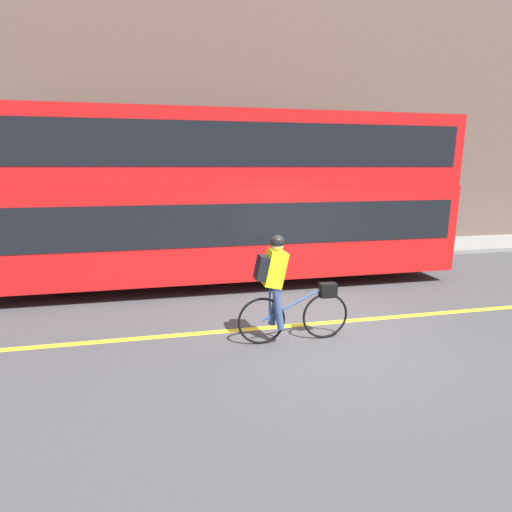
{
  "coord_description": "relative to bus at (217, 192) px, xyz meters",
  "views": [
    {
      "loc": [
        -2.31,
        -5.98,
        2.67
      ],
      "look_at": [
        -0.77,
        1.23,
        1.03
      ],
      "focal_mm": 28.0,
      "sensor_mm": 36.0,
      "label": 1
    }
  ],
  "objects": [
    {
      "name": "sidewalk_curb",
      "position": [
        1.25,
        2.66,
        -2.06
      ],
      "size": [
        60.0,
        2.32,
        0.12
      ],
      "color": "gray",
      "rests_on": "ground_plane"
    },
    {
      "name": "bus",
      "position": [
        0.0,
        0.0,
        0.0
      ],
      "size": [
        10.77,
        2.45,
        3.81
      ],
      "color": "black",
      "rests_on": "ground_plane"
    },
    {
      "name": "trash_bin",
      "position": [
        -5.16,
        2.55,
        -1.58
      ],
      "size": [
        0.44,
        0.44,
        0.83
      ],
      "color": "#515156",
      "rests_on": "sidewalk_curb"
    },
    {
      "name": "ground_plane",
      "position": [
        1.25,
        -3.2,
        -2.12
      ],
      "size": [
        80.0,
        80.0,
        0.0
      ],
      "primitive_type": "plane",
      "color": "#424244"
    },
    {
      "name": "cyclist_on_bike",
      "position": [
        0.56,
        -3.58,
        -1.21
      ],
      "size": [
        1.78,
        0.32,
        1.7
      ],
      "color": "black",
      "rests_on": "ground_plane"
    },
    {
      "name": "road_center_line",
      "position": [
        1.25,
        -2.99,
        -2.11
      ],
      "size": [
        50.0,
        0.14,
        0.01
      ],
      "primitive_type": "cube",
      "color": "yellow",
      "rests_on": "ground_plane"
    },
    {
      "name": "building_facade",
      "position": [
        1.25,
        3.97,
        2.17
      ],
      "size": [
        60.0,
        0.3,
        8.57
      ],
      "color": "brown",
      "rests_on": "ground_plane"
    }
  ]
}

